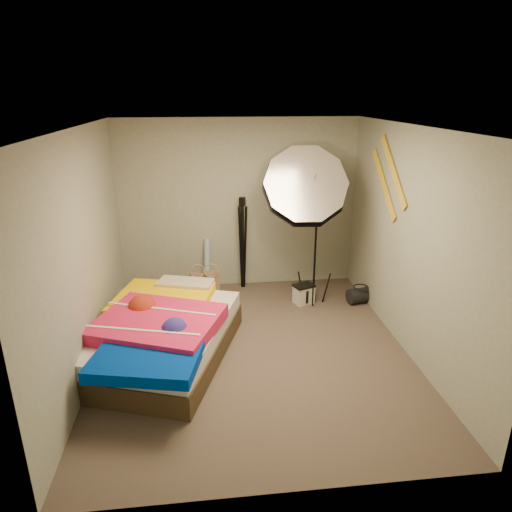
{
  "coord_description": "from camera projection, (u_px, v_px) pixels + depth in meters",
  "views": [
    {
      "loc": [
        -0.5,
        -4.56,
        2.83
      ],
      "look_at": [
        0.1,
        0.6,
        0.95
      ],
      "focal_mm": 32.0,
      "sensor_mm": 36.0,
      "label": 1
    }
  ],
  "objects": [
    {
      "name": "ceiling",
      "position": [
        253.0,
        127.0,
        4.43
      ],
      "size": [
        4.0,
        4.0,
        0.0
      ],
      "primitive_type": "plane",
      "rotation": [
        3.14,
        0.0,
        0.0
      ],
      "color": "silver",
      "rests_on": "wall_back"
    },
    {
      "name": "wall_right",
      "position": [
        410.0,
        243.0,
        5.04
      ],
      "size": [
        0.0,
        4.0,
        4.0
      ],
      "primitive_type": "plane",
      "rotation": [
        1.57,
        0.0,
        -1.57
      ],
      "color": "#9BA090",
      "rests_on": "floor"
    },
    {
      "name": "camera_case",
      "position": [
        303.0,
        295.0,
        6.43
      ],
      "size": [
        0.31,
        0.26,
        0.26
      ],
      "primitive_type": "cube",
      "rotation": [
        0.0,
        0.0,
        0.36
      ],
      "color": "beige",
      "rests_on": "floor"
    },
    {
      "name": "wall_front",
      "position": [
        287.0,
        347.0,
        2.99
      ],
      "size": [
        3.5,
        0.0,
        3.5
      ],
      "primitive_type": "plane",
      "rotation": [
        -1.57,
        0.0,
        0.0
      ],
      "color": "#9BA090",
      "rests_on": "floor"
    },
    {
      "name": "tote_bag",
      "position": [
        205.0,
        287.0,
        6.49
      ],
      "size": [
        0.42,
        0.19,
        0.43
      ],
      "primitive_type": "cube",
      "rotation": [
        -0.14,
        0.0,
        0.02
      ],
      "color": "#A17B61",
      "rests_on": "floor"
    },
    {
      "name": "duffel_bag",
      "position": [
        360.0,
        295.0,
        6.45
      ],
      "size": [
        0.39,
        0.28,
        0.22
      ],
      "primitive_type": "cylinder",
      "rotation": [
        0.0,
        1.57,
        0.2
      ],
      "color": "black",
      "rests_on": "floor"
    },
    {
      "name": "photo_umbrella",
      "position": [
        305.0,
        188.0,
        5.81
      ],
      "size": [
        1.4,
        1.08,
        2.33
      ],
      "color": "black",
      "rests_on": "floor"
    },
    {
      "name": "wall_stripe_upper",
      "position": [
        393.0,
        171.0,
        5.37
      ],
      "size": [
        0.02,
        0.91,
        0.78
      ],
      "primitive_type": "cube",
      "rotation": [
        0.7,
        0.0,
        0.0
      ],
      "color": "gold",
      "rests_on": "wall_right"
    },
    {
      "name": "wall_back",
      "position": [
        238.0,
        205.0,
        6.72
      ],
      "size": [
        3.5,
        0.0,
        3.5
      ],
      "primitive_type": "plane",
      "rotation": [
        1.57,
        0.0,
        0.0
      ],
      "color": "#9BA090",
      "rests_on": "floor"
    },
    {
      "name": "wrapping_roll",
      "position": [
        207.0,
        264.0,
        6.87
      ],
      "size": [
        0.13,
        0.23,
        0.76
      ],
      "primitive_type": "cylinder",
      "rotation": [
        -0.17,
        0.0,
        -0.22
      ],
      "color": "#519AB4",
      "rests_on": "floor"
    },
    {
      "name": "wall_stripe_lower",
      "position": [
        384.0,
        184.0,
        5.67
      ],
      "size": [
        0.02,
        0.91,
        0.78
      ],
      "primitive_type": "cube",
      "rotation": [
        0.7,
        0.0,
        0.0
      ],
      "color": "gold",
      "rests_on": "wall_right"
    },
    {
      "name": "camera_tripod",
      "position": [
        243.0,
        237.0,
        6.75
      ],
      "size": [
        0.1,
        0.1,
        1.4
      ],
      "color": "black",
      "rests_on": "floor"
    },
    {
      "name": "wall_left",
      "position": [
        83.0,
        255.0,
        4.66
      ],
      "size": [
        0.0,
        4.0,
        4.0
      ],
      "primitive_type": "plane",
      "rotation": [
        1.57,
        0.0,
        1.57
      ],
      "color": "#9BA090",
      "rests_on": "floor"
    },
    {
      "name": "bed",
      "position": [
        161.0,
        334.0,
        5.07
      ],
      "size": [
        1.93,
        2.4,
        0.58
      ],
      "color": "#42331F",
      "rests_on": "floor"
    },
    {
      "name": "floor",
      "position": [
        253.0,
        351.0,
        5.28
      ],
      "size": [
        4.0,
        4.0,
        0.0
      ],
      "primitive_type": "plane",
      "color": "brown",
      "rests_on": "ground"
    }
  ]
}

